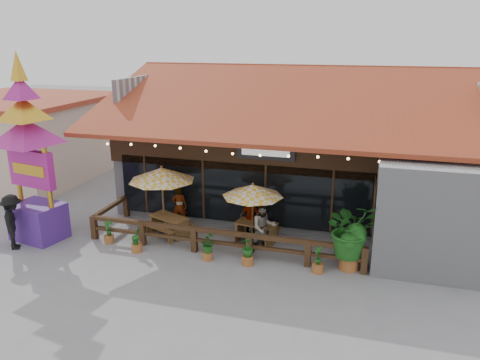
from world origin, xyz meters
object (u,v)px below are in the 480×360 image
(umbrella_right, at_px, (253,191))
(picnic_table_left, at_px, (169,222))
(picnic_table_right, at_px, (256,229))
(umbrella_left, at_px, (162,175))
(tropical_plant, at_px, (351,231))
(pedestrian, at_px, (13,222))
(thai_sign_tower, at_px, (27,137))

(umbrella_right, bearing_deg, picnic_table_left, -179.00)
(umbrella_right, height_order, picnic_table_right, umbrella_right)
(umbrella_right, bearing_deg, umbrella_left, 178.77)
(tropical_plant, bearing_deg, pedestrian, -171.78)
(thai_sign_tower, bearing_deg, pedestrian, -103.83)
(umbrella_right, bearing_deg, picnic_table_right, 74.87)
(pedestrian, bearing_deg, picnic_table_right, -104.13)
(thai_sign_tower, bearing_deg, picnic_table_left, 20.15)
(picnic_table_left, distance_m, pedestrian, 5.48)
(umbrella_right, relative_size, picnic_table_left, 1.26)
(umbrella_left, distance_m, umbrella_right, 3.55)
(tropical_plant, bearing_deg, umbrella_right, 163.78)
(picnic_table_left, bearing_deg, thai_sign_tower, -159.85)
(picnic_table_left, relative_size, tropical_plant, 0.82)
(picnic_table_left, bearing_deg, pedestrian, -151.12)
(thai_sign_tower, distance_m, tropical_plant, 11.63)
(umbrella_left, xyz_separation_m, pedestrian, (-4.51, -2.77, -1.33))
(umbrella_right, distance_m, picnic_table_right, 1.58)
(picnic_table_right, bearing_deg, thai_sign_tower, -165.76)
(thai_sign_tower, xyz_separation_m, pedestrian, (-0.24, -0.97, -2.88))
(tropical_plant, xyz_separation_m, pedestrian, (-11.56, -1.67, -0.34))
(picnic_table_left, distance_m, tropical_plant, 6.90)
(thai_sign_tower, bearing_deg, umbrella_left, 22.86)
(thai_sign_tower, bearing_deg, tropical_plant, 3.54)
(umbrella_right, bearing_deg, thai_sign_tower, -167.55)
(picnic_table_left, height_order, thai_sign_tower, thai_sign_tower)
(picnic_table_right, height_order, pedestrian, pedestrian)
(thai_sign_tower, distance_m, pedestrian, 3.05)
(picnic_table_right, bearing_deg, tropical_plant, -20.69)
(pedestrian, bearing_deg, umbrella_right, -105.71)
(umbrella_right, bearing_deg, tropical_plant, -16.22)
(umbrella_right, relative_size, pedestrian, 1.21)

